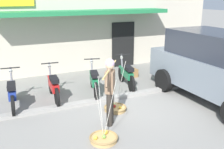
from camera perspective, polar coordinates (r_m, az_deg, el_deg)
The scene contains 12 objects.
ground_plane at distance 7.57m, azimuth 1.17°, elevation -7.48°, with size 90.00×90.00×0.00m, color gray.
sidewalk_curb at distance 8.13m, azimuth -1.02°, elevation -5.32°, with size 20.00×0.24×0.10m, color gray.
fruit_vendor at distance 6.34m, azimuth -0.43°, elevation -2.88°, with size 0.98×1.38×1.70m.
fruit_basket_left_side at distance 5.99m, azimuth -1.85°, elevation -13.70°, with size 0.65×0.65×1.45m.
fruit_basket_right_side at distance 7.43m, azimuth 0.71°, elevation -7.33°, with size 0.65×0.65×1.45m.
motorcycle_nearest_shop at distance 7.99m, azimuth -20.95°, elevation -3.79°, with size 0.54×1.82×1.09m.
motorcycle_second_in_row at distance 8.21m, azimuth -12.70°, elevation -2.51°, with size 0.54×1.82×1.09m.
motorcycle_third_in_row at distance 8.55m, azimuth -4.00°, elevation -1.35°, with size 0.66×1.78×1.09m.
motorcycle_end_of_row at distance 9.19m, azimuth 3.18°, elevation -0.03°, with size 0.57×1.80×1.09m.
parked_truck at distance 8.36m, azimuth 23.00°, elevation 1.74°, with size 2.17×4.81×2.10m.
storefront_building at distance 13.36m, azimuth -10.27°, elevation 12.23°, with size 13.00×6.00×4.20m.
wooden_crate at distance 10.44m, azimuth 4.25°, elevation 0.35°, with size 0.44×0.36×0.32m, color olive.
Camera 1 is at (-3.06, -6.18, 3.12)m, focal length 41.78 mm.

